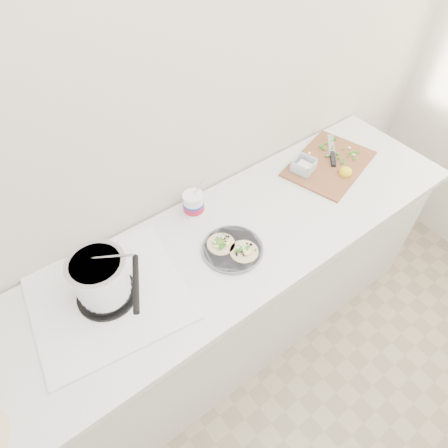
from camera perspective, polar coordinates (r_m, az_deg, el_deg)
counter at (r=2.12m, az=-0.20°, el=-10.13°), size 2.44×0.66×0.90m
stove at (r=1.58m, az=-16.84°, el=-8.30°), size 0.64×0.60×0.27m
taco_plate at (r=1.71m, az=1.21°, el=-3.40°), size 0.27×0.27×0.04m
tub at (r=1.83m, az=-4.30°, el=3.09°), size 0.10×0.10×0.22m
cutboard at (r=2.18m, az=14.49°, el=8.59°), size 0.55×0.45×0.07m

